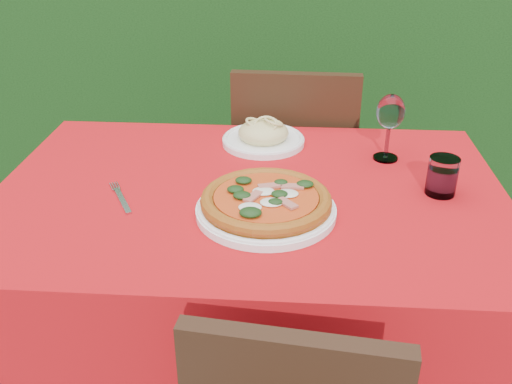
# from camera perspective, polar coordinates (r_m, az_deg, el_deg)

# --- Properties ---
(hedge) EXTENTS (3.20, 0.55, 1.78)m
(hedge) POSITION_cam_1_polar(r_m,az_deg,el_deg) (2.84, 1.93, 18.07)
(hedge) COLOR black
(hedge) RESTS_ON ground
(dining_table) EXTENTS (1.26, 0.86, 0.75)m
(dining_table) POSITION_cam_1_polar(r_m,az_deg,el_deg) (1.48, -0.64, -4.92)
(dining_table) COLOR #402A14
(dining_table) RESTS_ON ground
(chair_far) EXTENTS (0.42, 0.42, 0.90)m
(chair_far) POSITION_cam_1_polar(r_m,az_deg,el_deg) (2.03, 3.82, 2.07)
(chair_far) COLOR black
(chair_far) RESTS_ON ground
(pizza_plate) EXTENTS (0.33, 0.33, 0.06)m
(pizza_plate) POSITION_cam_1_polar(r_m,az_deg,el_deg) (1.29, 1.01, -1.14)
(pizza_plate) COLOR white
(pizza_plate) RESTS_ON dining_table
(pasta_plate) EXTENTS (0.24, 0.24, 0.07)m
(pasta_plate) POSITION_cam_1_polar(r_m,az_deg,el_deg) (1.66, 0.74, 5.64)
(pasta_plate) COLOR white
(pasta_plate) RESTS_ON dining_table
(water_glass) EXTENTS (0.07, 0.07, 0.09)m
(water_glass) POSITION_cam_1_polar(r_m,az_deg,el_deg) (1.44, 18.10, 1.36)
(water_glass) COLOR silver
(water_glass) RESTS_ON dining_table
(wine_glass) EXTENTS (0.08, 0.08, 0.18)m
(wine_glass) POSITION_cam_1_polar(r_m,az_deg,el_deg) (1.56, 13.29, 7.56)
(wine_glass) COLOR silver
(wine_glass) RESTS_ON dining_table
(fork) EXTENTS (0.11, 0.17, 0.00)m
(fork) POSITION_cam_1_polar(r_m,az_deg,el_deg) (1.39, -13.22, -0.83)
(fork) COLOR silver
(fork) RESTS_ON dining_table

